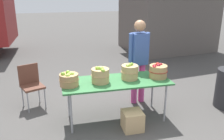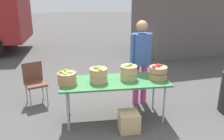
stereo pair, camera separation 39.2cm
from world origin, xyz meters
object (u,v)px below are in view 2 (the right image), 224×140
(apple_basket_red_0, at_px, (158,72))
(produce_crate, at_px, (129,121))
(apple_basket_green_2, at_px, (129,72))
(vendor_adult, at_px, (141,56))
(folding_chair, at_px, (34,80))
(apple_basket_green_0, at_px, (67,78))
(apple_basket_green_1, at_px, (99,75))
(market_table, at_px, (114,83))

(apple_basket_red_0, distance_m, produce_crate, 1.01)
(apple_basket_green_2, bearing_deg, vendor_adult, 56.42)
(folding_chair, bearing_deg, apple_basket_green_2, -48.42)
(apple_basket_red_0, bearing_deg, produce_crate, -146.08)
(apple_basket_green_2, xyz_separation_m, folding_chair, (-1.78, 0.87, -0.38))
(vendor_adult, xyz_separation_m, folding_chair, (-2.14, 0.33, -0.50))
(apple_basket_red_0, height_order, produce_crate, apple_basket_red_0)
(apple_basket_green_0, relative_size, apple_basket_green_1, 1.04)
(apple_basket_red_0, relative_size, produce_crate, 1.02)
(apple_basket_green_1, height_order, produce_crate, apple_basket_green_1)
(apple_basket_green_2, distance_m, apple_basket_red_0, 0.53)
(apple_basket_green_1, relative_size, apple_basket_red_0, 0.95)
(apple_basket_red_0, relative_size, folding_chair, 0.39)
(apple_basket_green_2, relative_size, vendor_adult, 0.18)
(apple_basket_green_0, bearing_deg, apple_basket_red_0, 0.72)
(apple_basket_green_0, distance_m, produce_crate, 1.28)
(folding_chair, bearing_deg, produce_crate, -60.21)
(apple_basket_green_1, distance_m, apple_basket_red_0, 1.07)
(folding_chair, distance_m, produce_crate, 2.18)
(market_table, xyz_separation_m, apple_basket_green_0, (-0.82, -0.04, 0.16))
(apple_basket_red_0, bearing_deg, apple_basket_green_1, 179.99)
(apple_basket_green_2, height_order, folding_chair, apple_basket_green_2)
(apple_basket_green_1, bearing_deg, market_table, 4.00)
(apple_basket_green_2, distance_m, vendor_adult, 0.67)
(market_table, bearing_deg, vendor_adult, 42.81)
(vendor_adult, bearing_deg, folding_chair, -18.36)
(vendor_adult, bearing_deg, apple_basket_red_0, 95.73)
(apple_basket_green_0, bearing_deg, apple_basket_green_2, 3.72)
(vendor_adult, height_order, produce_crate, vendor_adult)
(apple_basket_green_0, xyz_separation_m, produce_crate, (1.00, -0.38, -0.69))
(market_table, height_order, apple_basket_green_1, apple_basket_green_1)
(apple_basket_red_0, bearing_deg, folding_chair, 158.14)
(market_table, distance_m, apple_basket_green_1, 0.34)
(produce_crate, bearing_deg, apple_basket_green_0, 159.05)
(produce_crate, bearing_deg, vendor_adult, 66.33)
(apple_basket_green_2, distance_m, produce_crate, 0.85)
(apple_basket_green_0, bearing_deg, vendor_adult, 23.11)
(apple_basket_green_1, xyz_separation_m, apple_basket_red_0, (1.07, -0.00, -0.01))
(apple_basket_green_0, bearing_deg, produce_crate, -20.95)
(market_table, height_order, apple_basket_red_0, apple_basket_red_0)
(apple_basket_green_0, relative_size, produce_crate, 1.00)
(vendor_adult, height_order, folding_chair, vendor_adult)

